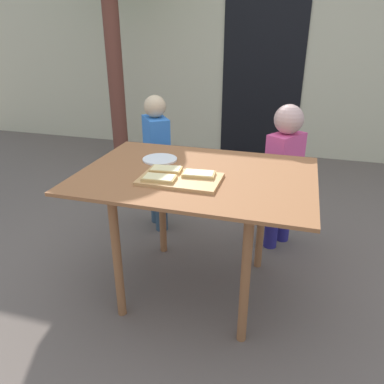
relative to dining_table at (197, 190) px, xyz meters
name	(u,v)px	position (x,y,z in m)	size (l,w,h in m)	color
ground_plane	(196,287)	(0.00, 0.00, -0.63)	(16.00, 16.00, 0.00)	#62564E
house_wall_back	(265,31)	(0.00, 2.80, 0.74)	(8.00, 0.20, 2.75)	beige
house_door	(263,67)	(0.02, 2.69, 0.37)	(0.90, 0.02, 2.00)	black
dining_table	(197,190)	(0.00, 0.00, 0.00)	(1.20, 0.86, 0.73)	#915934
cutting_board	(180,179)	(-0.05, -0.12, 0.10)	(0.39, 0.25, 0.02)	tan
pizza_slice_near_left	(159,178)	(-0.14, -0.18, 0.12)	(0.16, 0.10, 0.02)	tan
pizza_slice_far_right	(199,174)	(0.03, -0.07, 0.12)	(0.17, 0.11, 0.02)	tan
pizza_slice_far_left	(166,169)	(-0.15, -0.05, 0.12)	(0.17, 0.11, 0.02)	tan
plate_white_left	(160,159)	(-0.26, 0.14, 0.10)	(0.19, 0.19, 0.01)	white
child_left	(157,156)	(-0.48, 0.65, -0.07)	(0.25, 0.28, 1.00)	#304556
child_right	(284,167)	(0.41, 0.64, -0.06)	(0.25, 0.28, 0.98)	navy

